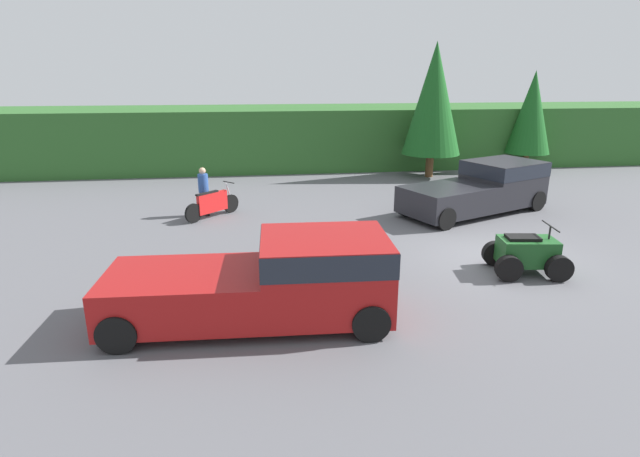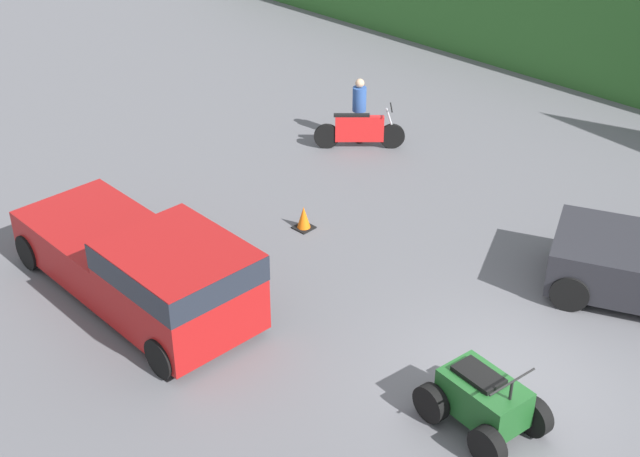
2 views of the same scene
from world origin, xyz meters
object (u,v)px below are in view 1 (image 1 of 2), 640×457
object	(u,v)px
pickup_truck_red	(275,278)
rider_person	(204,190)
pickup_truck_second	(484,186)
dirt_bike	(213,204)
traffic_cone	(269,244)
quad_atv	(526,254)

from	to	relation	value
pickup_truck_red	rider_person	xyz separation A→B (m)	(-2.20, 8.55, 0.00)
pickup_truck_second	rider_person	world-z (taller)	pickup_truck_second
pickup_truck_second	rider_person	bearing A→B (deg)	152.36
dirt_bike	rider_person	bearing A→B (deg)	90.31
dirt_bike	pickup_truck_red	bearing A→B (deg)	-121.20
pickup_truck_red	traffic_cone	bearing A→B (deg)	92.19
traffic_cone	pickup_truck_second	bearing A→B (deg)	23.28
pickup_truck_second	rider_person	distance (m)	10.45
pickup_truck_second	rider_person	size ratio (longest dim) A/B	3.45
rider_person	traffic_cone	distance (m)	4.90
dirt_bike	traffic_cone	world-z (taller)	dirt_bike
quad_atv	traffic_cone	bearing A→B (deg)	167.61
quad_atv	rider_person	xyz separation A→B (m)	(-8.81, 6.79, 0.44)
pickup_truck_red	rider_person	bearing A→B (deg)	106.76
rider_person	traffic_cone	bearing A→B (deg)	-110.52
pickup_truck_second	quad_atv	world-z (taller)	pickup_truck_second
quad_atv	rider_person	size ratio (longest dim) A/B	1.18
pickup_truck_red	rider_person	distance (m)	8.83
pickup_truck_red	dirt_bike	bearing A→B (deg)	105.23
dirt_bike	rider_person	size ratio (longest dim) A/B	1.02
dirt_bike	traffic_cone	xyz separation A→B (m)	(1.89, -4.00, -0.24)
pickup_truck_second	quad_atv	size ratio (longest dim) A/B	2.93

